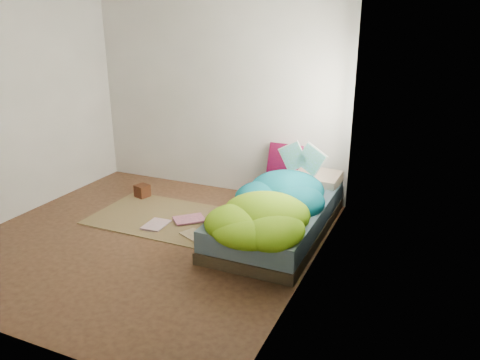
# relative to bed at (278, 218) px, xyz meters

# --- Properties ---
(ground) EXTENTS (3.50, 3.50, 0.00)m
(ground) POSITION_rel_bed_xyz_m (-1.22, -0.72, -0.17)
(ground) COLOR #3F2618
(ground) RESTS_ON ground
(room_walls) EXTENTS (3.54, 3.54, 2.62)m
(room_walls) POSITION_rel_bed_xyz_m (-1.21, -0.71, 1.46)
(room_walls) COLOR beige
(room_walls) RESTS_ON ground
(bed) EXTENTS (1.00, 2.00, 0.34)m
(bed) POSITION_rel_bed_xyz_m (0.00, 0.00, 0.00)
(bed) COLOR #382D1E
(bed) RESTS_ON ground
(duvet) EXTENTS (0.96, 1.84, 0.34)m
(duvet) POSITION_rel_bed_xyz_m (0.00, -0.22, 0.34)
(duvet) COLOR #08647D
(duvet) RESTS_ON bed
(rug) EXTENTS (1.60, 1.10, 0.01)m
(rug) POSITION_rel_bed_xyz_m (-1.37, -0.17, -0.16)
(rug) COLOR brown
(rug) RESTS_ON ground
(pillow_floral) EXTENTS (0.59, 0.40, 0.13)m
(pillow_floral) POSITION_rel_bed_xyz_m (0.20, 0.81, 0.23)
(pillow_floral) COLOR beige
(pillow_floral) RESTS_ON bed
(pillow_magenta) EXTENTS (0.41, 0.14, 0.41)m
(pillow_magenta) POSITION_rel_bed_xyz_m (-0.24, 0.92, 0.37)
(pillow_magenta) COLOR #4C052D
(pillow_magenta) RESTS_ON bed
(open_book) EXTENTS (0.48, 0.17, 0.28)m
(open_book) POSITION_rel_bed_xyz_m (0.09, 0.50, 0.65)
(open_book) COLOR green
(open_book) RESTS_ON duvet
(wooden_box) EXTENTS (0.20, 0.20, 0.16)m
(wooden_box) POSITION_rel_bed_xyz_m (-1.97, 0.28, -0.08)
(wooden_box) COLOR #39160D
(wooden_box) RESTS_ON rug
(floor_book_a) EXTENTS (0.25, 0.33, 0.02)m
(floor_book_a) POSITION_rel_bed_xyz_m (-1.41, -0.43, -0.14)
(floor_book_a) COLOR silver
(floor_book_a) RESTS_ON rug
(floor_book_b) EXTENTS (0.42, 0.42, 0.03)m
(floor_book_b) POSITION_rel_bed_xyz_m (-1.11, -0.06, -0.14)
(floor_book_b) COLOR pink
(floor_book_b) RESTS_ON rug
(floor_book_c) EXTENTS (0.33, 0.30, 0.02)m
(floor_book_c) POSITION_rel_bed_xyz_m (-0.82, -0.56, -0.15)
(floor_book_c) COLOR tan
(floor_book_c) RESTS_ON rug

